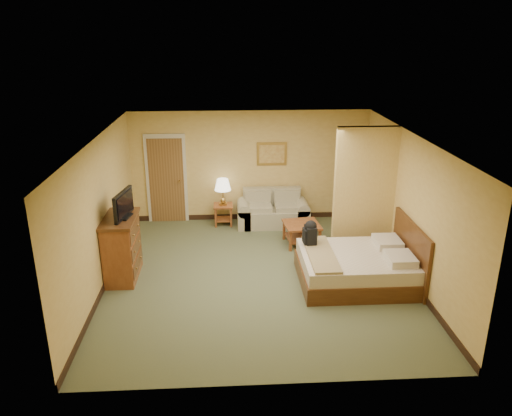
{
  "coord_description": "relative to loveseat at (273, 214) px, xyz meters",
  "views": [
    {
      "loc": [
        -0.54,
        -8.27,
        4.33
      ],
      "look_at": [
        -0.01,
        0.6,
        1.13
      ],
      "focal_mm": 35.0,
      "sensor_mm": 36.0,
      "label": 1
    }
  ],
  "objects": [
    {
      "name": "tv",
      "position": [
        -2.88,
        -2.45,
        1.13
      ],
      "size": [
        0.26,
        0.79,
        0.49
      ],
      "rotation": [
        0.0,
        0.0,
        -0.18
      ],
      "color": "black",
      "rests_on": "dresser"
    },
    {
      "name": "bed",
      "position": [
        1.31,
        -2.89,
        0.03
      ],
      "size": [
        2.03,
        1.73,
        1.12
      ],
      "color": "#492611",
      "rests_on": "floor"
    },
    {
      "name": "ceiling",
      "position": [
        -0.5,
        -2.57,
        2.33
      ],
      "size": [
        6.0,
        6.0,
        0.0
      ],
      "primitive_type": "plane",
      "rotation": [
        3.14,
        0.0,
        0.0
      ],
      "color": "white",
      "rests_on": "back_wall"
    },
    {
      "name": "right_wall",
      "position": [
        2.25,
        -2.57,
        1.03
      ],
      "size": [
        0.02,
        6.0,
        2.6
      ],
      "primitive_type": "cube",
      "color": "#DBB55D",
      "rests_on": "floor"
    },
    {
      "name": "partition",
      "position": [
        1.65,
        -1.65,
        1.03
      ],
      "size": [
        1.2,
        0.15,
        2.6
      ],
      "primitive_type": "cube",
      "color": "#DBB55D",
      "rests_on": "floor"
    },
    {
      "name": "floor",
      "position": [
        -0.5,
        -2.57,
        -0.27
      ],
      "size": [
        6.0,
        6.0,
        0.0
      ],
      "primitive_type": "plane",
      "color": "#545C3C",
      "rests_on": "ground"
    },
    {
      "name": "coffee_table",
      "position": [
        0.51,
        -1.16,
        0.06
      ],
      "size": [
        0.79,
        0.79,
        0.47
      ],
      "rotation": [
        0.0,
        0.0,
        0.1
      ],
      "color": "brown",
      "rests_on": "floor"
    },
    {
      "name": "baseboard",
      "position": [
        -0.5,
        0.42,
        -0.21
      ],
      "size": [
        5.5,
        0.02,
        0.12
      ],
      "primitive_type": "cube",
      "color": "black",
      "rests_on": "floor"
    },
    {
      "name": "dresser",
      "position": [
        -2.98,
        -2.45,
        0.32
      ],
      "size": [
        0.58,
        1.1,
        1.17
      ],
      "color": "brown",
      "rests_on": "floor"
    },
    {
      "name": "wall_picture",
      "position": [
        0.0,
        0.4,
        1.33
      ],
      "size": [
        0.7,
        0.04,
        0.54
      ],
      "color": "#B78E3F",
      "rests_on": "back_wall"
    },
    {
      "name": "side_table",
      "position": [
        -1.15,
        0.08,
        0.05
      ],
      "size": [
        0.44,
        0.44,
        0.49
      ],
      "color": "brown",
      "rests_on": "floor"
    },
    {
      "name": "back_wall",
      "position": [
        -0.5,
        0.43,
        1.03
      ],
      "size": [
        5.5,
        0.02,
        2.6
      ],
      "primitive_type": "cube",
      "color": "#DBB55D",
      "rests_on": "floor"
    },
    {
      "name": "left_wall",
      "position": [
        -3.25,
        -2.57,
        1.03
      ],
      "size": [
        0.02,
        6.0,
        2.6
      ],
      "primitive_type": "cube",
      "color": "#DBB55D",
      "rests_on": "floor"
    },
    {
      "name": "loveseat",
      "position": [
        0.0,
        0.0,
        0.0
      ],
      "size": [
        1.64,
        0.76,
        0.83
      ],
      "color": "tan",
      "rests_on": "floor"
    },
    {
      "name": "backpack",
      "position": [
        0.47,
        -2.45,
        0.53
      ],
      "size": [
        0.22,
        0.3,
        0.49
      ],
      "rotation": [
        0.0,
        0.0,
        0.08
      ],
      "color": "black",
      "rests_on": "bed"
    },
    {
      "name": "door",
      "position": [
        -2.45,
        0.39,
        0.76
      ],
      "size": [
        0.94,
        0.16,
        2.1
      ],
      "color": "beige",
      "rests_on": "floor"
    },
    {
      "name": "table_lamp",
      "position": [
        -1.15,
        0.08,
        0.69
      ],
      "size": [
        0.38,
        0.38,
        0.62
      ],
      "color": "#B28841",
      "rests_on": "side_table"
    }
  ]
}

